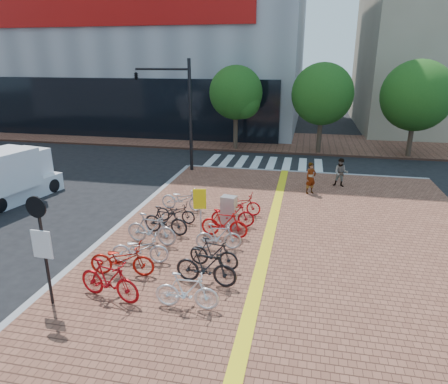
% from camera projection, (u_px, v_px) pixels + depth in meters
% --- Properties ---
extents(ground, '(120.00, 120.00, 0.00)m').
position_uv_depth(ground, '(200.00, 267.00, 13.07)').
color(ground, black).
rests_on(ground, ground).
extents(kerb_north, '(14.00, 0.25, 0.15)m').
position_uv_depth(kerb_north, '(302.00, 173.00, 23.60)').
color(kerb_north, gray).
rests_on(kerb_north, ground).
extents(far_sidewalk, '(70.00, 8.00, 0.15)m').
position_uv_depth(far_sidewalk, '(267.00, 141.00, 32.54)').
color(far_sidewalk, brown).
rests_on(far_sidewalk, ground).
extents(crosswalk, '(7.50, 4.00, 0.01)m').
position_uv_depth(crosswalk, '(264.00, 164.00, 25.97)').
color(crosswalk, silver).
rests_on(crosswalk, ground).
extents(street_trees, '(16.20, 4.60, 6.35)m').
position_uv_depth(street_trees, '(338.00, 96.00, 26.99)').
color(street_trees, '#38281E').
rests_on(street_trees, far_sidewalk).
extents(bike_0, '(2.02, 0.94, 1.17)m').
position_uv_depth(bike_0, '(109.00, 280.00, 10.92)').
color(bike_0, '#A50B11').
rests_on(bike_0, sidewalk).
extents(bike_1, '(2.07, 0.92, 1.05)m').
position_uv_depth(bike_1, '(122.00, 259.00, 12.17)').
color(bike_1, '#A0130B').
rests_on(bike_1, sidewalk).
extents(bike_2, '(1.95, 0.96, 0.98)m').
position_uv_depth(bike_2, '(140.00, 249.00, 12.92)').
color(bike_2, silver).
rests_on(bike_2, sidewalk).
extents(bike_3, '(1.96, 0.74, 1.15)m').
position_uv_depth(bike_3, '(151.00, 229.00, 14.20)').
color(bike_3, '#A8A7AC').
rests_on(bike_3, sidewalk).
extents(bike_4, '(1.85, 0.74, 1.08)m').
position_uv_depth(bike_4, '(166.00, 220.00, 15.05)').
color(bike_4, black).
rests_on(bike_4, sidewalk).
extents(bike_5, '(1.74, 0.75, 0.89)m').
position_uv_depth(bike_5, '(176.00, 212.00, 16.16)').
color(bike_5, black).
rests_on(bike_5, sidewalk).
extents(bike_6, '(1.95, 0.78, 1.01)m').
position_uv_depth(bike_6, '(182.00, 199.00, 17.47)').
color(bike_6, '#B2B3B7').
rests_on(bike_6, sidewalk).
extents(bike_7, '(1.76, 0.57, 1.04)m').
position_uv_depth(bike_7, '(187.00, 291.00, 10.51)').
color(bike_7, white).
rests_on(bike_7, sidewalk).
extents(bike_8, '(1.93, 0.73, 1.13)m').
position_uv_depth(bike_8, '(206.00, 267.00, 11.65)').
color(bike_8, black).
rests_on(bike_8, sidewalk).
extents(bike_9, '(1.73, 0.76, 1.01)m').
position_uv_depth(bike_9, '(214.00, 253.00, 12.61)').
color(bike_9, black).
rests_on(bike_9, sidewalk).
extents(bike_10, '(1.66, 0.74, 0.97)m').
position_uv_depth(bike_10, '(218.00, 236.00, 13.84)').
color(bike_10, '#B6B6BB').
rests_on(bike_10, sidewalk).
extents(bike_11, '(1.82, 0.63, 1.07)m').
position_uv_depth(bike_11, '(224.00, 223.00, 14.79)').
color(bike_11, '#B90D0D').
rests_on(bike_11, sidewalk).
extents(bike_12, '(1.76, 0.68, 1.03)m').
position_uv_depth(bike_12, '(233.00, 214.00, 15.70)').
color(bike_12, '#A00B11').
rests_on(bike_12, sidewalk).
extents(bike_13, '(1.87, 0.81, 0.95)m').
position_uv_depth(bike_13, '(240.00, 203.00, 17.01)').
color(bike_13, '#B30C11').
rests_on(bike_13, sidewalk).
extents(pedestrian_a, '(0.68, 0.64, 1.56)m').
position_uv_depth(pedestrian_a, '(311.00, 178.00, 19.55)').
color(pedestrian_a, gray).
rests_on(pedestrian_a, sidewalk).
extents(pedestrian_b, '(0.80, 0.67, 1.49)m').
position_uv_depth(pedestrian_b, '(341.00, 173.00, 20.62)').
color(pedestrian_b, '#494F5D').
rests_on(pedestrian_b, sidewalk).
extents(utility_box, '(0.64, 0.51, 1.25)m').
position_uv_depth(utility_box, '(229.00, 211.00, 15.72)').
color(utility_box, '#ACACB1').
rests_on(utility_box, sidewalk).
extents(yellow_sign, '(0.48, 0.17, 1.79)m').
position_uv_depth(yellow_sign, '(200.00, 203.00, 14.84)').
color(yellow_sign, '#B7B7BC').
rests_on(yellow_sign, sidewalk).
extents(notice_sign, '(0.58, 0.14, 3.11)m').
position_uv_depth(notice_sign, '(42.00, 238.00, 10.24)').
color(notice_sign, black).
rests_on(notice_sign, sidewalk).
extents(traffic_light_pole, '(3.42, 1.32, 6.37)m').
position_uv_depth(traffic_light_pole, '(165.00, 94.00, 22.88)').
color(traffic_light_pole, black).
rests_on(traffic_light_pole, sidewalk).
extents(box_truck, '(2.70, 4.68, 2.55)m').
position_uv_depth(box_truck, '(11.00, 176.00, 18.93)').
color(box_truck, white).
rests_on(box_truck, ground).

